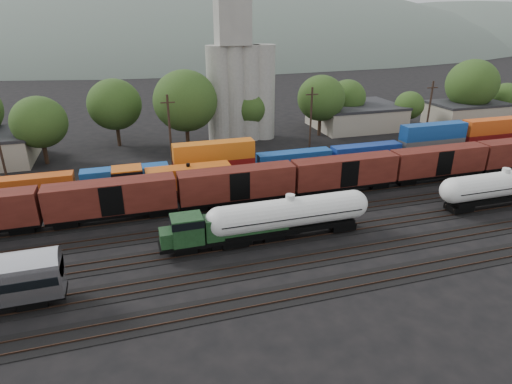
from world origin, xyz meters
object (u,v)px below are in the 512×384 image
object	(u,v)px
orange_locomotive	(165,181)
grain_silo	(240,82)
tank_car_a	(290,214)
green_locomotive	(222,229)

from	to	relation	value
orange_locomotive	grain_silo	size ratio (longest dim) A/B	0.65
grain_silo	orange_locomotive	bearing A→B (deg)	-124.07
tank_car_a	grain_silo	world-z (taller)	grain_silo
orange_locomotive	grain_silo	world-z (taller)	grain_silo
tank_car_a	orange_locomotive	bearing A→B (deg)	128.76
green_locomotive	orange_locomotive	size ratio (longest dim) A/B	0.80
green_locomotive	grain_silo	xyz separation A→B (m)	(13.16, 41.00, 8.95)
tank_car_a	green_locomotive	bearing A→B (deg)	180.00
orange_locomotive	grain_silo	bearing A→B (deg)	55.93
green_locomotive	orange_locomotive	distance (m)	15.64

